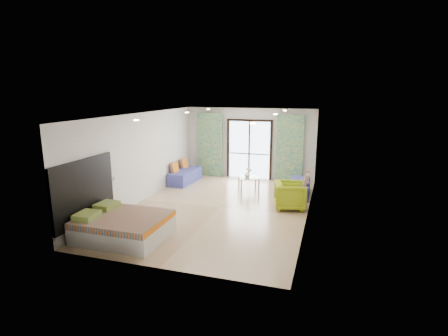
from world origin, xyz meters
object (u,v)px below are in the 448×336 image
(bed, at_px, (123,226))
(armchair, at_px, (290,194))
(coffee_table, at_px, (249,178))
(daybed_left, at_px, (185,176))
(daybed_right, at_px, (300,187))

(bed, relative_size, armchair, 2.26)
(bed, relative_size, coffee_table, 2.17)
(bed, bearing_deg, coffee_table, 68.74)
(daybed_left, xyz_separation_m, armchair, (4.08, -1.80, 0.17))
(daybed_left, bearing_deg, coffee_table, -3.64)
(bed, height_order, coffee_table, coffee_table)
(daybed_left, distance_m, daybed_right, 4.24)
(daybed_left, xyz_separation_m, coffee_table, (2.50, -0.26, 0.14))
(daybed_right, bearing_deg, daybed_left, 173.14)
(bed, height_order, daybed_left, daybed_left)
(daybed_right, distance_m, armchair, 1.46)
(bed, distance_m, daybed_left, 5.08)
(daybed_left, distance_m, armchair, 4.46)
(bed, relative_size, daybed_left, 1.14)
(coffee_table, bearing_deg, bed, -111.26)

